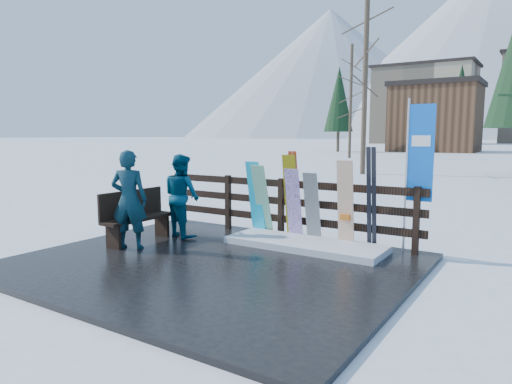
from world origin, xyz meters
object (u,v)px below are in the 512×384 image
Objects in this scene: snowboard_2 at (291,198)px; person_front at (129,200)px; snowboard_4 at (312,208)px; person_back at (182,196)px; snowboard_0 at (256,199)px; rental_flag at (417,159)px; snowboard_3 at (294,205)px; snowboard_1 at (262,201)px; bench at (136,215)px; snowboard_5 at (345,204)px.

person_front is (-2.09, -2.10, 0.05)m from snowboard_2.
snowboard_4 is 0.82× the size of person_back.
snowboard_2 is 2.96m from person_front.
snowboard_0 is at bearing -148.87° from person_front.
snowboard_0 is at bearing -174.88° from rental_flag.
rental_flag is at bearing 6.95° from snowboard_2.
person_front reaches higher than snowboard_4.
snowboard_0 is at bearing -180.00° from snowboard_3.
rental_flag is 1.49× the size of person_front.
snowboard_2 reaches higher than snowboard_3.
snowboard_2 reaches higher than snowboard_1.
snowboard_4 is 3.29m from person_front.
bench is 1.02× the size of snowboard_1.
snowboard_5 is (1.09, -0.00, -0.04)m from snowboard_2.
snowboard_0 is at bearing 180.00° from snowboard_5.
snowboard_3 is at bearing 180.00° from snowboard_5.
person_front reaches higher than snowboard_1.
person_front reaches higher than bench.
snowboard_5 is (1.73, 0.00, 0.07)m from snowboard_1.
bench is 1.08× the size of snowboard_3.
snowboard_0 reaches higher than snowboard_4.
rental_flag reaches higher than snowboard_4.
person_back reaches higher than snowboard_4.
snowboard_5 is at bearing 0.00° from snowboard_0.
rental_flag is (2.22, 0.27, 0.79)m from snowboard_2.
snowboard_1 is at bearing -180.00° from snowboard_4.
snowboard_0 is 0.87× the size of person_front.
snowboard_5 is (1.88, 0.00, 0.04)m from snowboard_0.
person_front is at bearing 99.31° from person_back.
snowboard_2 is 0.95× the size of person_front.
bench is at bearing -80.97° from person_front.
snowboard_2 reaches higher than person_back.
snowboard_5 is at bearing -0.00° from snowboard_2.
snowboard_5 is at bearing -166.56° from rental_flag.
bench is 3.87m from snowboard_5.
person_front is (-1.44, -2.10, 0.16)m from snowboard_1.
snowboard_0 reaches higher than snowboard_1.
person_front is (-1.29, -2.10, 0.13)m from snowboard_0.
snowboard_3 is at bearing 0.00° from snowboard_0.
bench is at bearing 76.59° from person_back.
snowboard_3 is at bearing 180.00° from snowboard_4.
snowboard_3 is 1.04m from snowboard_5.
snowboard_2 is 1.05× the size of snowboard_5.
bench is 3.30m from snowboard_4.
snowboard_0 is 0.96× the size of snowboard_5.
snowboard_3 is 2.36m from rental_flag.
snowboard_1 is 0.89× the size of snowboard_2.
rental_flag is at bearing 22.91° from bench.
rental_flag is (2.86, 0.27, 0.89)m from snowboard_1.
person_back reaches higher than snowboard_0.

